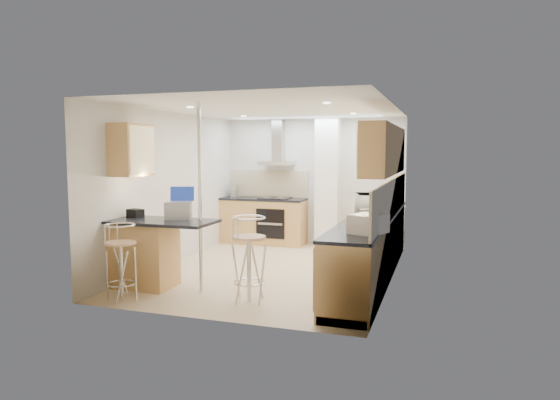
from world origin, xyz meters
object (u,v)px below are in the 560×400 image
(microwave, at_px, (370,204))
(bar_stool_near, at_px, (121,262))
(laptop, at_px, (178,210))
(bar_stool_end, at_px, (249,259))
(bread_bin, at_px, (368,224))

(microwave, bearing_deg, bar_stool_near, 110.61)
(microwave, height_order, laptop, microwave)
(laptop, relative_size, bar_stool_near, 0.35)
(laptop, height_order, bar_stool_end, laptop)
(bar_stool_near, bearing_deg, bread_bin, 19.41)
(laptop, xyz_separation_m, bar_stool_near, (-0.35, -0.82, -0.57))
(microwave, height_order, bar_stool_end, microwave)
(bar_stool_end, bearing_deg, bread_bin, -32.02)
(bar_stool_near, xyz_separation_m, bread_bin, (2.97, 0.58, 0.54))
(bar_stool_end, bearing_deg, laptop, 127.46)
(bar_stool_end, xyz_separation_m, bread_bin, (1.45, 0.10, 0.49))
(microwave, bearing_deg, bar_stool_end, 126.43)
(microwave, height_order, bar_stool_near, microwave)
(microwave, distance_m, laptop, 2.78)
(microwave, relative_size, bar_stool_near, 0.58)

